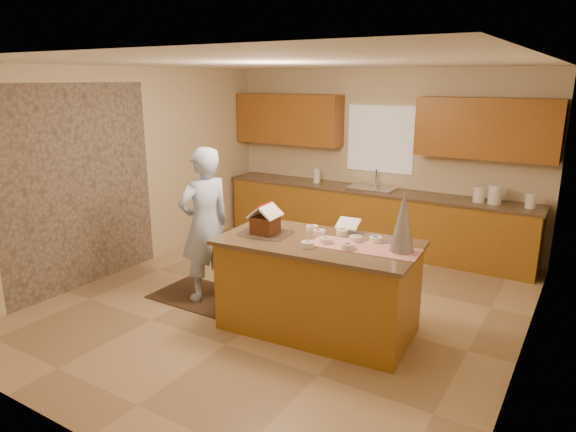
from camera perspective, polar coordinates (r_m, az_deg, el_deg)
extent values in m
plane|color=tan|center=(6.08, -0.19, -9.70)|extent=(5.50, 5.50, 0.00)
plane|color=silver|center=(5.52, -0.22, 16.67)|extent=(5.50, 5.50, 0.00)
plane|color=beige|center=(8.08, 10.22, 6.32)|extent=(5.50, 5.50, 0.00)
plane|color=beige|center=(3.70, -23.41, -5.10)|extent=(5.50, 5.50, 0.00)
plane|color=beige|center=(7.26, -17.27, 4.91)|extent=(5.50, 5.50, 0.00)
plane|color=beige|center=(4.85, 25.74, -0.72)|extent=(5.50, 5.50, 0.00)
plane|color=gray|center=(6.77, -22.15, 2.92)|extent=(0.00, 2.50, 2.50)
cube|color=white|center=(8.01, 10.24, 8.41)|extent=(1.05, 0.03, 1.00)
cube|color=#9A6220|center=(7.99, 9.12, -0.41)|extent=(4.80, 0.60, 0.88)
cube|color=brown|center=(7.88, 9.25, 2.82)|extent=(4.85, 0.63, 0.04)
cube|color=#9F7022|center=(8.54, 0.07, 10.73)|extent=(1.85, 0.35, 0.80)
cube|color=#9F7022|center=(7.41, 21.21, 9.07)|extent=(1.85, 0.35, 0.80)
cube|color=silver|center=(7.88, 9.25, 2.75)|extent=(0.70, 0.45, 0.12)
cylinder|color=silver|center=(8.01, 9.80, 4.16)|extent=(0.03, 0.03, 0.28)
cube|color=#9A6220|center=(5.32, 3.34, -7.98)|extent=(1.97, 1.10, 0.93)
cube|color=brown|center=(5.15, 3.42, -2.99)|extent=(2.06, 1.19, 0.04)
cube|color=#A30B0D|center=(4.98, 8.46, -3.47)|extent=(1.09, 0.46, 0.01)
cube|color=silver|center=(5.34, -2.53, -1.91)|extent=(0.51, 0.40, 0.03)
cube|color=white|center=(5.41, 6.71, -0.86)|extent=(0.25, 0.20, 0.10)
cone|color=#ACAEB9|center=(4.85, 12.69, -0.62)|extent=(0.25, 0.25, 0.58)
cube|color=black|center=(6.32, -9.22, -8.84)|extent=(1.22, 0.80, 0.01)
imported|color=#A6C0EC|center=(5.98, -9.22, -0.97)|extent=(0.62, 0.76, 1.80)
cylinder|color=white|center=(7.42, 20.50, 2.28)|extent=(0.15, 0.15, 0.21)
cylinder|color=white|center=(7.38, 22.05, 2.23)|extent=(0.17, 0.17, 0.25)
cylinder|color=white|center=(7.33, 25.42, 1.55)|extent=(0.13, 0.13, 0.19)
cylinder|color=white|center=(8.25, 3.24, 4.50)|extent=(0.11, 0.11, 0.23)
cube|color=#5B2818|center=(5.31, -2.54, -0.90)|extent=(0.25, 0.27, 0.17)
cube|color=white|center=(5.31, -3.19, 0.68)|extent=(0.18, 0.31, 0.13)
cube|color=white|center=(5.24, -1.91, 0.51)|extent=(0.18, 0.31, 0.13)
cylinder|color=red|center=(5.26, -2.56, 1.23)|extent=(0.04, 0.30, 0.02)
cylinder|color=orange|center=(5.06, 4.26, -2.74)|extent=(0.13, 0.13, 0.06)
cylinder|color=red|center=(4.90, 6.71, -3.39)|extent=(0.13, 0.13, 0.06)
cylinder|color=#D52542|center=(5.30, 3.49, -1.87)|extent=(0.13, 0.13, 0.06)
cylinder|color=silver|center=(5.13, 7.52, -2.56)|extent=(0.13, 0.13, 0.06)
cylinder|color=#249D56|center=(5.34, 6.06, -1.80)|extent=(0.13, 0.13, 0.06)
cylinder|color=#A6376D|center=(5.45, 2.70, -1.38)|extent=(0.13, 0.13, 0.06)
cylinder|color=#FF787B|center=(4.93, 2.18, -3.19)|extent=(0.13, 0.13, 0.06)
cylinder|color=blue|center=(5.14, 9.73, -2.62)|extent=(0.13, 0.13, 0.06)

